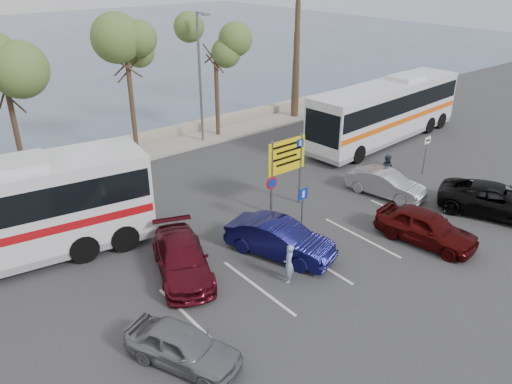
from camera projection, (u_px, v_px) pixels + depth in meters
ground at (317, 241)px, 21.49m from camera, size 120.00×120.00×0.00m
kerb_strip at (159, 150)px, 31.34m from camera, size 44.00×2.40×0.15m
seawall at (144, 138)px, 32.66m from camera, size 48.00×0.80×0.60m
tree_left at (3, 71)px, 24.30m from camera, size 3.20×3.20×7.20m
tree_mid at (125, 44)px, 27.68m from camera, size 3.20×3.20×8.00m
tree_right at (215, 43)px, 31.26m from camera, size 3.20×3.20×7.40m
street_lamp_right at (200, 72)px, 30.75m from camera, size 0.45×1.15×8.01m
direction_sign at (287, 161)px, 23.27m from camera, size 2.20×0.12×3.60m
sign_no_stop at (271, 193)px, 22.16m from camera, size 0.60×0.08×2.35m
sign_parking at (302, 205)px, 21.30m from camera, size 0.50×0.07×2.25m
sign_taxi at (426, 150)px, 27.45m from camera, size 0.50×0.07×2.20m
lane_markings at (315, 260)px, 20.14m from camera, size 12.02×4.20×0.01m
coach_bus_right at (386, 113)px, 32.36m from camera, size 13.08×3.80×4.02m
car_silver_a at (183, 346)px, 14.81m from camera, size 2.84×3.94×1.25m
car_blue at (280, 239)px, 20.17m from camera, size 3.03×4.76×1.48m
car_maroon at (182, 258)px, 19.00m from camera, size 3.38×4.99×1.34m
car_red at (426, 227)px, 21.08m from camera, size 2.38×4.50×1.46m
suv_black at (497, 200)px, 23.37m from camera, size 4.18×5.73×1.45m
car_silver_b at (386, 184)px, 25.28m from camera, size 2.17×4.17×1.31m
pedestrian_near at (289, 264)px, 18.49m from camera, size 0.66×0.66×1.55m
pedestrian_far at (386, 169)px, 26.60m from camera, size 0.81×0.93×1.64m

